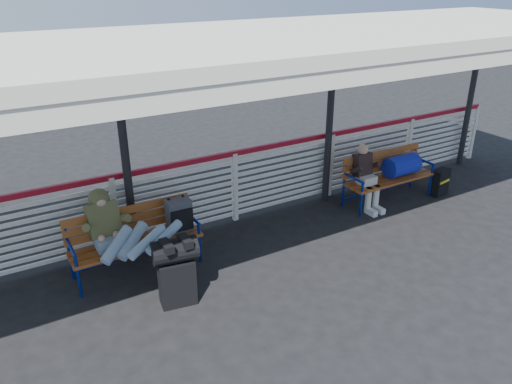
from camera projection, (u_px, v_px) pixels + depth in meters
ground at (299, 273)px, 7.04m from camera, size 60.00×60.00×0.00m
fence at (235, 184)px, 8.26m from camera, size 12.08×0.08×1.24m
canopy at (269, 43)px, 6.47m from camera, size 12.60×3.60×3.16m
luggage_stack at (176, 269)px, 6.21m from camera, size 0.60×0.40×0.92m
bench_left at (149, 228)px, 6.99m from camera, size 1.80×0.56×0.95m
bench_right at (395, 168)px, 9.04m from camera, size 1.80×0.56×0.92m
traveler_man at (130, 236)px, 6.49m from camera, size 0.93×1.64×0.77m
companion_person at (366, 176)px, 8.73m from camera, size 0.32×0.66×1.15m
suitcase_side at (440, 182)px, 9.38m from camera, size 0.39×0.28×0.50m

